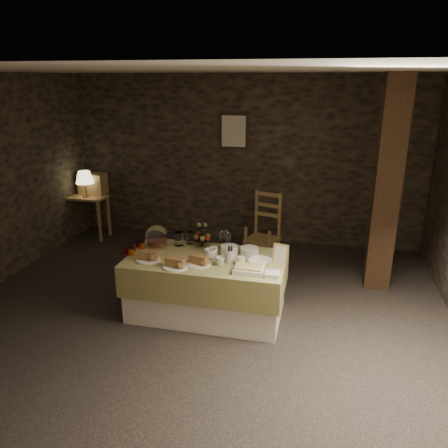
% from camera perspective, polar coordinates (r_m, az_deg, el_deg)
% --- Properties ---
extents(ground_plane, '(5.50, 5.00, 0.01)m').
position_cam_1_polar(ground_plane, '(5.06, -3.06, -11.51)').
color(ground_plane, black).
rests_on(ground_plane, ground).
extents(room_shell, '(5.52, 5.02, 2.60)m').
position_cam_1_polar(room_shell, '(4.48, -3.40, 6.03)').
color(room_shell, black).
rests_on(room_shell, ground).
extents(buffet_table, '(1.71, 0.91, 0.68)m').
position_cam_1_polar(buffet_table, '(4.87, -2.31, -7.57)').
color(buffet_table, white).
rests_on(buffet_table, ground_plane).
extents(console_table, '(0.66, 0.38, 0.70)m').
position_cam_1_polar(console_table, '(7.47, -17.56, 2.51)').
color(console_table, olive).
rests_on(console_table, ground_plane).
extents(table_lamp, '(0.28, 0.28, 0.43)m').
position_cam_1_polar(table_lamp, '(7.30, -17.76, 5.79)').
color(table_lamp, '#AB7B40').
rests_on(table_lamp, console_table).
extents(wine_rack, '(0.42, 0.26, 0.34)m').
position_cam_1_polar(wine_rack, '(7.52, -16.77, 5.07)').
color(wine_rack, olive).
rests_on(wine_rack, console_table).
extents(chair, '(0.54, 0.52, 0.73)m').
position_cam_1_polar(chair, '(6.52, 5.15, -0.44)').
color(chair, olive).
rests_on(chair, ground_plane).
extents(timber_column, '(0.30, 0.30, 2.60)m').
position_cam_1_polar(timber_column, '(5.58, 20.52, 4.65)').
color(timber_column, black).
rests_on(timber_column, ground_plane).
extents(framed_picture, '(0.45, 0.04, 0.55)m').
position_cam_1_polar(framed_picture, '(6.85, 1.30, 12.03)').
color(framed_picture, black).
rests_on(framed_picture, room_shell).
extents(plate_stack_a, '(0.19, 0.19, 0.10)m').
position_cam_1_polar(plate_stack_a, '(4.81, 0.68, -3.45)').
color(plate_stack_a, white).
rests_on(plate_stack_a, buffet_table).
extents(plate_stack_b, '(0.20, 0.20, 0.08)m').
position_cam_1_polar(plate_stack_b, '(4.81, 3.35, -3.58)').
color(plate_stack_b, white).
rests_on(plate_stack_b, buffet_table).
extents(cutlery_holder, '(0.10, 0.10, 0.12)m').
position_cam_1_polar(cutlery_holder, '(4.62, 0.81, -4.29)').
color(cutlery_holder, white).
rests_on(cutlery_holder, buffet_table).
extents(cup_a, '(0.14, 0.14, 0.11)m').
position_cam_1_polar(cup_a, '(4.71, -1.78, -3.90)').
color(cup_a, white).
rests_on(cup_a, buffet_table).
extents(cup_b, '(0.12, 0.12, 0.09)m').
position_cam_1_polar(cup_b, '(4.55, -0.49, -4.87)').
color(cup_b, white).
rests_on(cup_b, buffet_table).
extents(mug_c, '(0.09, 0.09, 0.09)m').
position_cam_1_polar(mug_c, '(4.80, -1.40, -3.56)').
color(mug_c, white).
rests_on(mug_c, buffet_table).
extents(mug_d, '(0.08, 0.08, 0.09)m').
position_cam_1_polar(mug_d, '(4.55, 2.23, -4.86)').
color(mug_d, white).
rests_on(mug_d, buffet_table).
extents(bowl, '(0.29, 0.29, 0.06)m').
position_cam_1_polar(bowl, '(4.59, 4.72, -4.95)').
color(bowl, white).
rests_on(bowl, buffet_table).
extents(cake_dome, '(0.26, 0.26, 0.26)m').
position_cam_1_polar(cake_dome, '(5.10, -8.76, -1.72)').
color(cake_dome, olive).
rests_on(cake_dome, buffet_table).
extents(fruit_stand, '(0.23, 0.23, 0.32)m').
position_cam_1_polar(fruit_stand, '(5.01, -2.83, -1.60)').
color(fruit_stand, black).
rests_on(fruit_stand, buffet_table).
extents(bread_platter_left, '(0.26, 0.26, 0.11)m').
position_cam_1_polar(bread_platter_left, '(4.74, -9.89, -4.25)').
color(bread_platter_left, white).
rests_on(bread_platter_left, buffet_table).
extents(bread_platter_center, '(0.26, 0.26, 0.11)m').
position_cam_1_polar(bread_platter_center, '(4.52, -6.38, -5.20)').
color(bread_platter_center, white).
rests_on(bread_platter_center, buffet_table).
extents(bread_platter_right, '(0.26, 0.26, 0.11)m').
position_cam_1_polar(bread_platter_right, '(4.57, -3.30, -4.86)').
color(bread_platter_right, white).
rests_on(bread_platter_right, buffet_table).
extents(jam_jars, '(0.18, 0.32, 0.07)m').
position_cam_1_polar(jam_jars, '(5.02, -11.65, -3.03)').
color(jam_jars, '#4F090A').
rests_on(jam_jars, buffet_table).
extents(tart_dish, '(0.30, 0.22, 0.07)m').
position_cam_1_polar(tart_dish, '(4.40, 3.26, -5.91)').
color(tart_dish, white).
rests_on(tart_dish, buffet_table).
extents(square_dish, '(0.14, 0.14, 0.04)m').
position_cam_1_polar(square_dish, '(4.33, 6.34, -6.55)').
color(square_dish, white).
rests_on(square_dish, buffet_table).
extents(menu_frame, '(0.18, 0.11, 0.22)m').
position_cam_1_polar(menu_frame, '(4.65, 7.34, -3.91)').
color(menu_frame, olive).
rests_on(menu_frame, buffet_table).
extents(storage_jar_a, '(0.10, 0.10, 0.16)m').
position_cam_1_polar(storage_jar_a, '(5.09, -5.91, -1.94)').
color(storage_jar_a, white).
rests_on(storage_jar_a, buffet_table).
extents(storage_jar_b, '(0.09, 0.09, 0.14)m').
position_cam_1_polar(storage_jar_b, '(5.14, -4.46, -1.80)').
color(storage_jar_b, white).
rests_on(storage_jar_b, buffet_table).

